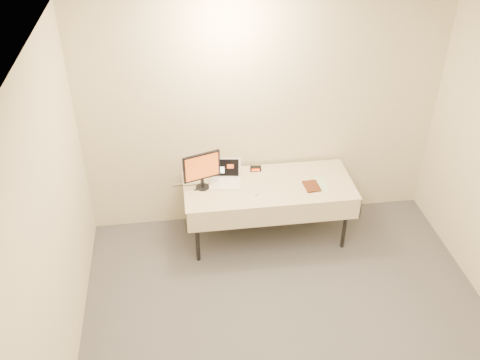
{
  "coord_description": "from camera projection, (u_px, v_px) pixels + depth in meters",
  "views": [
    {
      "loc": [
        -0.96,
        -2.69,
        4.06
      ],
      "look_at": [
        -0.32,
        1.99,
        0.86
      ],
      "focal_mm": 40.0,
      "sensor_mm": 36.0,
      "label": 1
    }
  ],
  "objects": [
    {
      "name": "paper_form",
      "position": [
        321.0,
        184.0,
        5.85
      ],
      "size": [
        0.15,
        0.32,
        0.0
      ],
      "primitive_type": "cube",
      "rotation": [
        0.0,
        0.0,
        -0.08
      ],
      "color": "#B9E1B3",
      "rests_on": "table"
    },
    {
      "name": "monitor",
      "position": [
        202.0,
        168.0,
        5.66
      ],
      "size": [
        0.4,
        0.18,
        0.43
      ],
      "rotation": [
        0.0,
        0.0,
        0.32
      ],
      "color": "black",
      "rests_on": "table"
    },
    {
      "name": "table",
      "position": [
        268.0,
        189.0,
        5.88
      ],
      "size": [
        1.86,
        0.81,
        0.74
      ],
      "color": "black",
      "rests_on": "ground"
    },
    {
      "name": "book",
      "position": [
        305.0,
        180.0,
        5.73
      ],
      "size": [
        0.16,
        0.03,
        0.21
      ],
      "primitive_type": "imported",
      "rotation": [
        0.0,
        0.0,
        0.07
      ],
      "color": "brown",
      "rests_on": "table"
    },
    {
      "name": "back_wall",
      "position": [
        263.0,
        115.0,
        5.88
      ],
      "size": [
        4.0,
        0.1,
        2.7
      ],
      "primitive_type": "cube",
      "color": "beige",
      "rests_on": "ground"
    },
    {
      "name": "usb_dongle",
      "position": [
        197.0,
        189.0,
        5.76
      ],
      "size": [
        0.06,
        0.03,
        0.01
      ],
      "primitive_type": "cube",
      "rotation": [
        0.0,
        0.0,
        0.14
      ],
      "color": "black",
      "rests_on": "table"
    },
    {
      "name": "alarm_clock",
      "position": [
        256.0,
        169.0,
        6.07
      ],
      "size": [
        0.13,
        0.06,
        0.05
      ],
      "rotation": [
        0.0,
        0.0,
        -0.11
      ],
      "color": "black",
      "rests_on": "table"
    },
    {
      "name": "laptop",
      "position": [
        225.0,
        177.0,
        5.87
      ],
      "size": [
        0.38,
        0.36,
        0.23
      ],
      "rotation": [
        0.0,
        0.0,
        -0.14
      ],
      "color": "white",
      "rests_on": "table"
    },
    {
      "name": "clicker",
      "position": [
        256.0,
        193.0,
        5.7
      ],
      "size": [
        0.07,
        0.1,
        0.02
      ],
      "primitive_type": "ellipsoid",
      "rotation": [
        0.0,
        0.0,
        -0.31
      ],
      "color": "silver",
      "rests_on": "table"
    }
  ]
}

